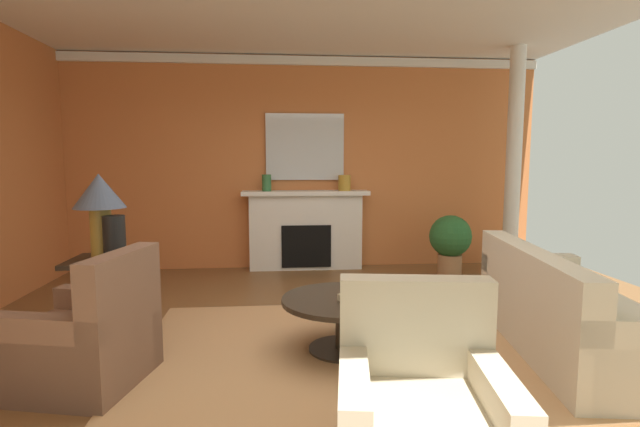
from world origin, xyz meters
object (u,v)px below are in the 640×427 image
at_px(vase_mantel_left, 267,183).
at_px(potted_plant, 450,240).
at_px(vase_on_side_table, 114,239).
at_px(mantel_mirror, 305,147).
at_px(sofa, 567,317).
at_px(coffee_table, 343,311).
at_px(armchair_near_window, 87,342).
at_px(armchair_facing_fireplace, 422,422).
at_px(fireplace, 306,232).
at_px(vase_mantel_right, 344,183).
at_px(table_lamp, 99,199).
at_px(side_table, 104,292).

height_order(vase_mantel_left, potted_plant, vase_mantel_left).
height_order(vase_on_side_table, vase_mantel_left, vase_mantel_left).
bearing_deg(mantel_mirror, sofa, -59.57).
bearing_deg(coffee_table, armchair_near_window, -167.47).
distance_m(sofa, armchair_facing_fireplace, 2.19).
bearing_deg(armchair_near_window, armchair_facing_fireplace, -30.82).
height_order(mantel_mirror, armchair_facing_fireplace, mantel_mirror).
height_order(fireplace, vase_mantel_right, vase_mantel_right).
relative_size(table_lamp, vase_on_side_table, 1.90).
xyz_separation_m(mantel_mirror, vase_mantel_left, (-0.55, -0.17, -0.51)).
height_order(side_table, potted_plant, potted_plant).
bearing_deg(armchair_facing_fireplace, sofa, 40.92).
bearing_deg(armchair_near_window, side_table, 102.55).
bearing_deg(vase_mantel_right, mantel_mirror, 162.82).
height_order(table_lamp, vase_mantel_left, table_lamp).
bearing_deg(sofa, coffee_table, 174.36).
relative_size(armchair_near_window, armchair_facing_fireplace, 1.01).
bearing_deg(potted_plant, sofa, -89.26).
bearing_deg(vase_mantel_left, table_lamp, -120.17).
distance_m(mantel_mirror, coffee_table, 3.43).
distance_m(table_lamp, potted_plant, 4.32).
bearing_deg(mantel_mirror, table_lamp, -127.11).
xyz_separation_m(table_lamp, vase_mantel_right, (2.50, 2.40, 0.02)).
distance_m(armchair_near_window, potted_plant, 4.58).
distance_m(armchair_facing_fireplace, vase_mantel_left, 4.74).
xyz_separation_m(fireplace, armchair_near_window, (-1.73, -3.41, -0.23)).
xyz_separation_m(fireplace, vase_on_side_table, (-1.80, -2.57, 0.36)).
bearing_deg(vase_mantel_right, side_table, -136.10).
height_order(table_lamp, potted_plant, table_lamp).
bearing_deg(vase_mantel_left, side_table, -120.17).
bearing_deg(armchair_facing_fireplace, side_table, 135.87).
bearing_deg(coffee_table, sofa, -5.64).
height_order(side_table, vase_mantel_left, vase_mantel_left).
xyz_separation_m(sofa, vase_mantel_right, (-1.39, 3.13, 0.94)).
distance_m(vase_mantel_right, potted_plant, 1.66).
bearing_deg(vase_on_side_table, potted_plant, 27.66).
height_order(sofa, vase_mantel_left, vase_mantel_left).
height_order(coffee_table, table_lamp, table_lamp).
bearing_deg(side_table, fireplace, 51.55).
relative_size(armchair_facing_fireplace, side_table, 1.36).
bearing_deg(potted_plant, table_lamp, -154.71).
distance_m(armchair_facing_fireplace, vase_mantel_right, 4.67).
relative_size(mantel_mirror, armchair_near_window, 1.16).
xyz_separation_m(mantel_mirror, sofa, (1.94, -3.30, -1.45)).
bearing_deg(coffee_table, mantel_mirror, 92.23).
height_order(mantel_mirror, side_table, mantel_mirror).
distance_m(table_lamp, vase_mantel_left, 2.78).
bearing_deg(armchair_near_window, vase_on_side_table, 94.33).
relative_size(armchair_near_window, vase_mantel_right, 4.33).
bearing_deg(armchair_near_window, mantel_mirror, 63.87).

